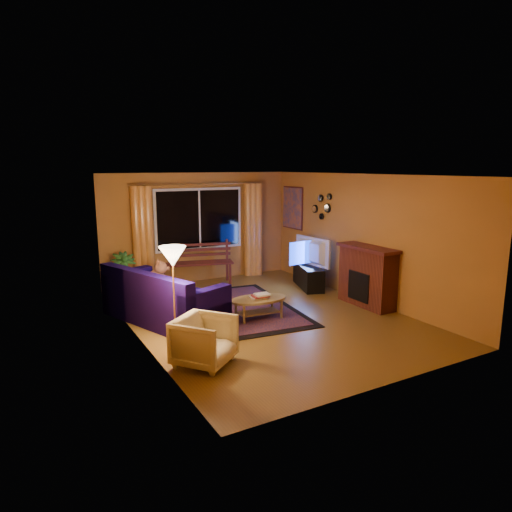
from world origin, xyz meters
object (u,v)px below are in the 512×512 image
sofa (164,295)px  coffee_table (259,308)px  bench (197,274)px  floor_lamp (174,296)px  armchair (204,339)px  tv_console (308,276)px

sofa → coffee_table: bearing=-46.5°
bench → floor_lamp: size_ratio=1.09×
armchair → sofa: bearing=49.3°
sofa → coffee_table: size_ratio=2.23×
armchair → floor_lamp: 0.97m
bench → armchair: bearing=-95.0°
sofa → armchair: bearing=-112.9°
coffee_table → tv_console: tv_console is taller
armchair → tv_console: bearing=-2.4°
bench → tv_console: (2.06, -1.45, -0.00)m
armchair → floor_lamp: floor_lamp is taller
coffee_table → tv_console: bearing=32.9°
sofa → tv_console: 3.54m
armchair → floor_lamp: bearing=58.4°
armchair → bench: bearing=31.2°
sofa → floor_lamp: bearing=-120.1°
armchair → coffee_table: bearing=0.9°
sofa → floor_lamp: (-0.19, -1.11, 0.28)m
tv_console → bench: bearing=164.3°
floor_lamp → bench: bearing=62.8°
bench → tv_console: bearing=-19.5°
bench → coffee_table: (0.05, -2.75, -0.06)m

